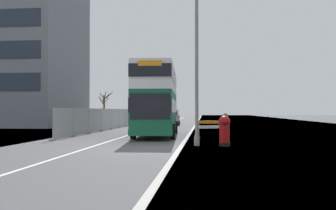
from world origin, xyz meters
TOP-DOWN VIEW (x-y plane):
  - ground at (0.51, 0.14)m, footprint 140.00×280.00m
  - double_decker_bus at (-0.69, 9.22)m, footprint 3.21×10.43m
  - lamppost_foreground at (2.38, 2.08)m, footprint 0.29×0.70m
  - red_pillar_postbox at (3.81, 1.95)m, footprint 0.60×0.60m
  - roadworks_barrier at (3.25, 6.85)m, footprint 1.97×0.95m
  - construction_site_fence at (-6.49, 18.06)m, footprint 0.44×27.40m
  - car_oncoming_near at (-1.38, 27.71)m, footprint 2.02×4.09m
  - car_receding_mid at (-4.20, 34.25)m, footprint 2.04×3.81m
  - bare_tree_far_verge_near at (-13.33, 39.72)m, footprint 2.03×2.25m
  - bare_tree_far_verge_mid at (-16.14, 35.38)m, footprint 2.08×1.94m
  - pedestrian_at_kerb at (4.00, 4.67)m, footprint 0.34×0.34m

SIDE VIEW (x-z plane):
  - ground at x=0.51m, z-range -0.10..0.00m
  - roadworks_barrier at x=3.25m, z-range 0.18..1.38m
  - pedestrian_at_kerb at x=4.00m, z-range 0.00..1.71m
  - red_pillar_postbox at x=3.81m, z-range 0.08..1.65m
  - car_oncoming_near at x=-1.38m, z-range -0.05..1.89m
  - construction_site_fence at x=-6.49m, z-range -0.04..2.03m
  - car_receding_mid at x=-4.20m, z-range -0.07..2.23m
  - bare_tree_far_verge_mid at x=-16.14m, z-range -0.23..5.32m
  - double_decker_bus at x=-0.69m, z-range 0.16..5.12m
  - bare_tree_far_verge_near at x=-13.33m, z-range 0.19..5.14m
  - lamppost_foreground at x=2.38m, z-range -0.24..8.34m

